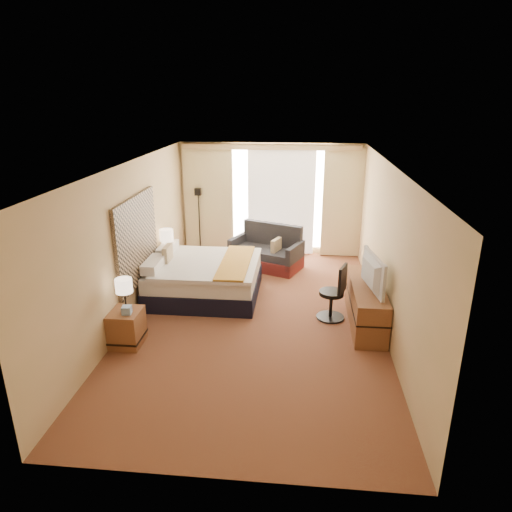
# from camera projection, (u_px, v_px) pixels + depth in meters

# --- Properties ---
(floor) EXTENTS (4.20, 7.00, 0.02)m
(floor) POSITION_uv_depth(u_px,v_px,m) (256.00, 318.00, 7.83)
(floor) COLOR maroon
(floor) RESTS_ON ground
(ceiling) EXTENTS (4.20, 7.00, 0.02)m
(ceiling) POSITION_uv_depth(u_px,v_px,m) (256.00, 165.00, 6.96)
(ceiling) COLOR white
(ceiling) RESTS_ON wall_back
(wall_back) EXTENTS (4.20, 0.02, 2.60)m
(wall_back) POSITION_uv_depth(u_px,v_px,m) (271.00, 199.00, 10.68)
(wall_back) COLOR #DBB385
(wall_back) RESTS_ON ground
(wall_front) EXTENTS (4.20, 0.02, 2.60)m
(wall_front) POSITION_uv_depth(u_px,v_px,m) (217.00, 367.00, 4.12)
(wall_front) COLOR #DBB385
(wall_front) RESTS_ON ground
(wall_left) EXTENTS (0.02, 7.00, 2.60)m
(wall_left) POSITION_uv_depth(u_px,v_px,m) (131.00, 242.00, 7.59)
(wall_left) COLOR #DBB385
(wall_left) RESTS_ON ground
(wall_right) EXTENTS (0.02, 7.00, 2.60)m
(wall_right) POSITION_uv_depth(u_px,v_px,m) (388.00, 250.00, 7.20)
(wall_right) COLOR #DBB385
(wall_right) RESTS_ON ground
(headboard) EXTENTS (0.06, 1.85, 1.50)m
(headboard) POSITION_uv_depth(u_px,v_px,m) (137.00, 240.00, 7.78)
(headboard) COLOR black
(headboard) RESTS_ON wall_left
(nightstand_left) EXTENTS (0.45, 0.52, 0.55)m
(nightstand_left) POSITION_uv_depth(u_px,v_px,m) (127.00, 328.00, 6.93)
(nightstand_left) COLOR brown
(nightstand_left) RESTS_ON floor
(nightstand_right) EXTENTS (0.45, 0.52, 0.55)m
(nightstand_right) POSITION_uv_depth(u_px,v_px,m) (172.00, 269.00, 9.28)
(nightstand_right) COLOR brown
(nightstand_right) RESTS_ON floor
(media_dresser) EXTENTS (0.50, 1.80, 0.70)m
(media_dresser) POSITION_uv_depth(u_px,v_px,m) (366.00, 304.00, 7.55)
(media_dresser) COLOR brown
(media_dresser) RESTS_ON floor
(window) EXTENTS (2.30, 0.02, 2.30)m
(window) POSITION_uv_depth(u_px,v_px,m) (281.00, 199.00, 10.62)
(window) COLOR white
(window) RESTS_ON wall_back
(curtains) EXTENTS (4.12, 0.19, 2.56)m
(curtains) POSITION_uv_depth(u_px,v_px,m) (270.00, 196.00, 10.54)
(curtains) COLOR beige
(curtains) RESTS_ON floor
(bed) EXTENTS (2.00, 1.82, 0.97)m
(bed) POSITION_uv_depth(u_px,v_px,m) (204.00, 278.00, 8.61)
(bed) COLOR black
(bed) RESTS_ON floor
(loveseat) EXTENTS (1.69, 1.32, 0.94)m
(loveseat) POSITION_uv_depth(u_px,v_px,m) (267.00, 253.00, 10.06)
(loveseat) COLOR maroon
(loveseat) RESTS_ON floor
(floor_lamp) EXTENTS (0.20, 0.20, 1.57)m
(floor_lamp) POSITION_uv_depth(u_px,v_px,m) (199.00, 208.00, 10.71)
(floor_lamp) COLOR black
(floor_lamp) RESTS_ON floor
(desk_chair) EXTENTS (0.49, 0.48, 0.98)m
(desk_chair) POSITION_uv_depth(u_px,v_px,m) (334.00, 295.00, 7.67)
(desk_chair) COLOR black
(desk_chair) RESTS_ON floor
(lamp_left) EXTENTS (0.25, 0.25, 0.53)m
(lamp_left) POSITION_uv_depth(u_px,v_px,m) (124.00, 286.00, 6.71)
(lamp_left) COLOR black
(lamp_left) RESTS_ON nightstand_left
(lamp_right) EXTENTS (0.27, 0.27, 0.56)m
(lamp_right) POSITION_uv_depth(u_px,v_px,m) (166.00, 236.00, 9.01)
(lamp_right) COLOR black
(lamp_right) RESTS_ON nightstand_right
(tissue_box) EXTENTS (0.15, 0.15, 0.12)m
(tissue_box) POSITION_uv_depth(u_px,v_px,m) (127.00, 310.00, 6.75)
(tissue_box) COLOR #82A2C9
(tissue_box) RESTS_ON nightstand_left
(telephone) EXTENTS (0.21, 0.18, 0.07)m
(telephone) POSITION_uv_depth(u_px,v_px,m) (175.00, 253.00, 9.24)
(telephone) COLOR black
(telephone) RESTS_ON nightstand_right
(television) EXTENTS (0.30, 1.01, 0.58)m
(television) POSITION_uv_depth(u_px,v_px,m) (367.00, 273.00, 7.14)
(television) COLOR black
(television) RESTS_ON media_dresser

